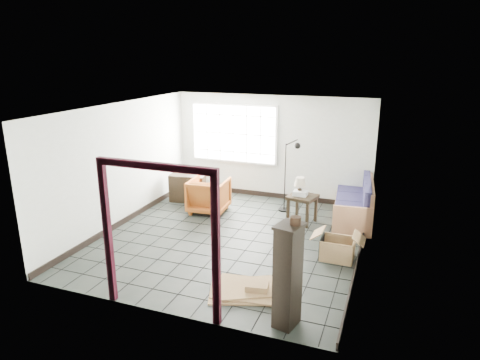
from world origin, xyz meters
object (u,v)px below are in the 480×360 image
at_px(futon_sofa, 356,204).
at_px(side_table, 302,200).
at_px(tall_shelf, 288,275).
at_px(armchair, 209,194).

xyz_separation_m(futon_sofa, side_table, (-1.08, -0.64, 0.18)).
bearing_deg(side_table, tall_shelf, -80.63).
bearing_deg(futon_sofa, armchair, -172.85).
bearing_deg(tall_shelf, futon_sofa, 96.48).
height_order(futon_sofa, armchair, futon_sofa).
bearing_deg(armchair, side_table, 178.35).
height_order(armchair, tall_shelf, tall_shelf).
relative_size(futon_sofa, tall_shelf, 1.47).
distance_m(futon_sofa, tall_shelf, 4.38).
distance_m(armchair, tall_shelf, 4.57).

